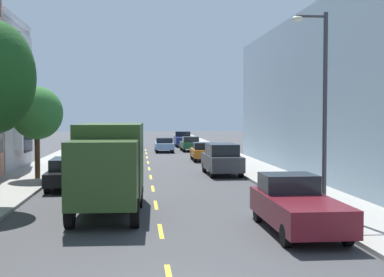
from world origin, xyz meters
TOP-DOWN VIEW (x-y plane):
  - ground_plane at (0.00, 30.00)m, footprint 160.00×160.00m
  - sidewalk_left at (-7.10, 28.00)m, footprint 3.20×120.00m
  - sidewalk_right at (7.10, 28.00)m, footprint 3.20×120.00m
  - lane_centerline_dashes at (0.00, 24.50)m, footprint 0.14×47.20m
  - street_tree_third at (-6.40, 20.96)m, footprint 2.90×2.90m
  - street_lamp at (5.96, 9.07)m, footprint 1.35×0.28m
  - delivery_box_truck at (-1.79, 10.48)m, footprint 2.61×7.17m
  - parked_suv_silver at (-4.40, 44.94)m, footprint 2.02×4.83m
  - parked_suv_charcoal at (4.41, 22.82)m, footprint 2.03×4.83m
  - parked_pickup_burgundy at (4.31, 6.53)m, footprint 2.01×5.30m
  - parked_wagon_black at (-4.29, 17.53)m, footprint 1.96×4.75m
  - parked_hatchback_orange at (4.44, 32.97)m, footprint 1.77×4.01m
  - parked_sedan_red at (-4.29, 27.88)m, footprint 1.90×4.54m
  - parked_wagon_teal at (-4.40, 52.72)m, footprint 1.90×4.73m
  - parked_pickup_navy at (4.47, 53.03)m, footprint 2.05×5.32m
  - parked_hatchback_forest at (4.48, 44.55)m, footprint 1.83×4.04m
  - moving_sky_sedan at (1.80, 43.67)m, footprint 1.80×4.50m

SIDE VIEW (x-z plane):
  - ground_plane at x=0.00m, z-range 0.00..0.00m
  - lane_centerline_dashes at x=0.00m, z-range 0.00..0.01m
  - sidewalk_left at x=-7.10m, z-range 0.00..0.14m
  - sidewalk_right at x=7.10m, z-range 0.00..0.14m
  - parked_sedan_red at x=-4.29m, z-range 0.03..1.46m
  - moving_sky_sedan at x=1.80m, z-range 0.03..1.46m
  - parked_hatchback_orange at x=4.44m, z-range 0.01..1.51m
  - parked_hatchback_forest at x=4.48m, z-range 0.01..1.51m
  - parked_wagon_black at x=-4.29m, z-range 0.05..1.55m
  - parked_wagon_teal at x=-4.40m, z-range 0.05..1.55m
  - parked_pickup_burgundy at x=4.31m, z-range -0.04..1.69m
  - parked_pickup_navy at x=4.47m, z-range -0.04..1.69m
  - parked_suv_silver at x=-4.40m, z-range 0.02..1.95m
  - parked_suv_charcoal at x=4.41m, z-range 0.02..1.95m
  - delivery_box_truck at x=-1.79m, z-range 0.22..3.58m
  - street_tree_third at x=-6.40m, z-range 1.21..6.38m
  - street_lamp at x=5.96m, z-range 0.69..7.98m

